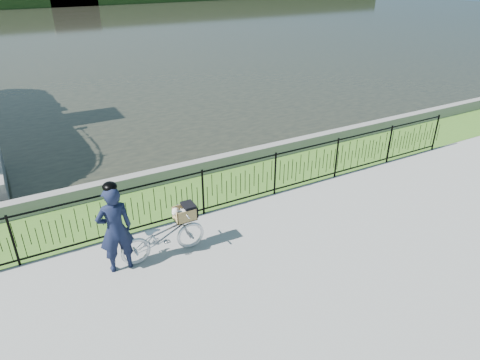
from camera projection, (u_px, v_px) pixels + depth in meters
ground at (276, 235)px, 9.37m from camera, size 120.00×120.00×0.00m
grass_strip at (222, 186)px, 11.39m from camera, size 60.00×2.00×0.01m
water at (54, 34)px, 35.03m from camera, size 120.00×120.00×0.00m
quay_wall at (206, 166)px, 12.08m from camera, size 60.00×0.30×0.40m
fence at (241, 183)px, 10.35m from camera, size 14.00×0.06×1.15m
bicycle_rig at (164, 235)px, 8.54m from camera, size 1.75×0.61×1.05m
cyclist at (115, 228)px, 7.96m from camera, size 0.65×0.43×1.87m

